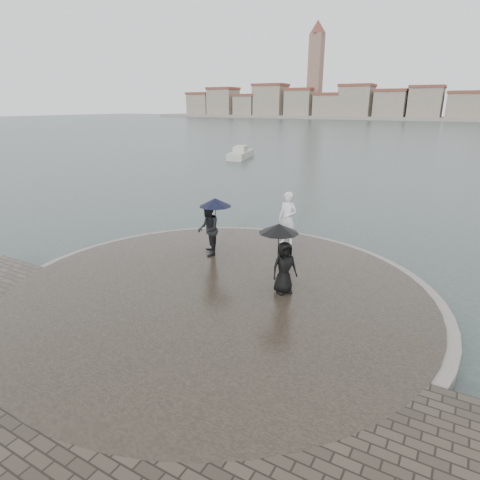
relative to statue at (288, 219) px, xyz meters
The scene contains 8 objects.
ground 8.20m from the statue, 91.14° to the right, with size 400.00×400.00×0.00m, color #2B3835.
kerb_ring 4.74m from the statue, 92.01° to the right, with size 12.50×12.50×0.32m, color gray.
quay_tip 4.73m from the statue, 92.01° to the right, with size 11.90×11.90×0.36m, color #2D261E.
statue is the anchor object (origin of this frame).
visitor_left 3.04m from the statue, 127.92° to the right, with size 1.36×1.23×2.04m.
visitor_right 4.11m from the statue, 68.68° to the right, with size 1.23×1.12×1.95m.
far_skyline 152.82m from the statue, 92.42° to the left, with size 260.00×20.00×37.00m.
boats 26.50m from the statue, 88.51° to the left, with size 35.57×10.50×1.50m.
Camera 1 is at (5.78, -5.28, 5.37)m, focal length 30.00 mm.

